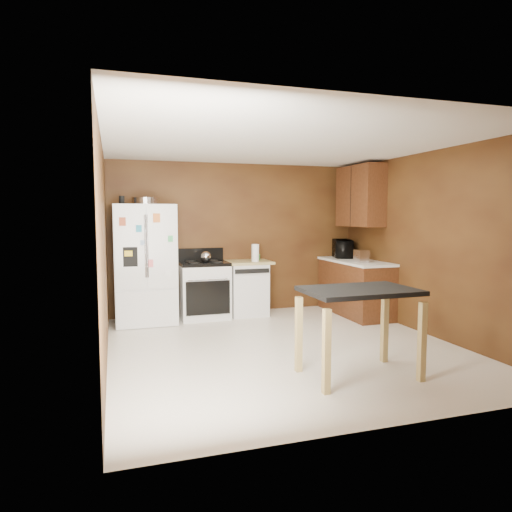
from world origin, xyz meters
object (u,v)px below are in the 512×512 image
dishwasher (247,287)px  paper_towel (255,253)px  kettle (206,257)px  microwave (342,249)px  green_canister (257,257)px  pen_cup (122,200)px  toaster (361,256)px  refrigerator (145,264)px  gas_range (204,289)px  roasting_pan (146,201)px  island (359,303)px

dishwasher → paper_towel: bearing=-44.7°
kettle → microwave: (2.43, 0.04, 0.06)m
green_canister → microwave: size_ratio=0.20×
pen_cup → kettle: size_ratio=0.70×
toaster → refrigerator: (-3.28, 0.72, -0.10)m
gas_range → dishwasher: 0.72m
kettle → toaster: (2.34, -0.74, 0.01)m
refrigerator → gas_range: (0.91, 0.06, -0.44)m
gas_range → dishwasher: bearing=1.9°
green_canister → dishwasher: bearing=-159.1°
roasting_pan → green_canister: size_ratio=3.87×
refrigerator → dishwasher: size_ratio=2.02×
dishwasher → green_canister: bearing=20.9°
dishwasher → island: 3.15m
kettle → dishwasher: size_ratio=0.19×
microwave → refrigerator: refrigerator is taller
refrigerator → paper_towel: bearing=-0.9°
paper_towel → refrigerator: (-1.74, 0.03, -0.13)m
microwave → gas_range: size_ratio=0.47×
pen_cup → paper_towel: bearing=1.3°
paper_towel → pen_cup: bearing=-178.7°
paper_towel → gas_range: bearing=174.0°
kettle → gas_range: (-0.03, 0.04, -0.52)m
microwave → dishwasher: (-1.74, 0.02, -0.59)m
kettle → paper_towel: 0.81m
roasting_pan → microwave: roasting_pan is taller
microwave → gas_range: 2.53m
dishwasher → microwave: bearing=-0.6°
roasting_pan → toaster: (3.25, -0.70, -0.85)m
gas_range → kettle: bearing=-50.7°
pen_cup → dishwasher: (1.95, 0.16, -1.41)m
toaster → refrigerator: 3.36m
pen_cup → microwave: size_ratio=0.23×
paper_towel → toaster: size_ratio=1.06×
roasting_pan → gas_range: 1.64m
kettle → toaster: 2.46m
microwave → island: (-1.47, -3.11, -0.29)m
gas_range → island: 3.27m
refrigerator → dishwasher: 1.69m
kettle → green_canister: 0.91m
refrigerator → gas_range: refrigerator is taller
kettle → refrigerator: 0.94m
paper_towel → roasting_pan: bearing=179.6°
green_canister → island: (0.06, -3.20, -0.19)m
paper_towel → gas_range: 1.01m
roasting_pan → gas_range: roasting_pan is taller
kettle → dishwasher: 0.87m
roasting_pan → kettle: roasting_pan is taller
pen_cup → island: (2.22, -2.97, -1.10)m
pen_cup → refrigerator: 1.01m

